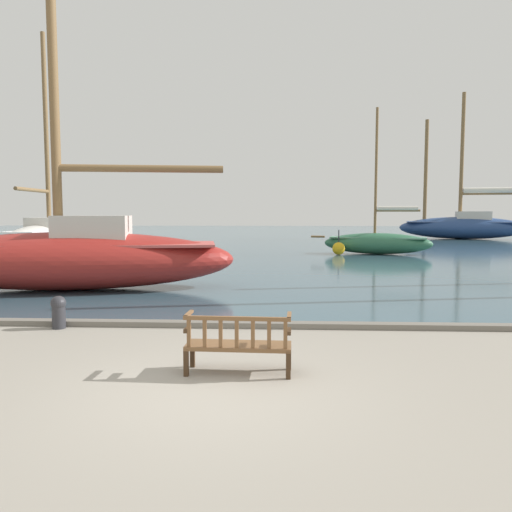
{
  "coord_description": "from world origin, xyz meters",
  "views": [
    {
      "loc": [
        0.97,
        -6.62,
        2.45
      ],
      "look_at": [
        0.17,
        10.0,
        1.0
      ],
      "focal_mm": 35.0,
      "sensor_mm": 36.0,
      "label": 1
    }
  ],
  "objects_px": {
    "sailboat_mid_starboard": "(463,225)",
    "mooring_bollard": "(59,310)",
    "park_bench": "(238,343)",
    "sailboat_distant_harbor": "(69,256)",
    "channel_buoy": "(339,248)",
    "sailboat_centre_channel": "(48,235)",
    "sailboat_far_port": "(378,242)"
  },
  "relations": [
    {
      "from": "park_bench",
      "to": "sailboat_far_port",
      "type": "xyz_separation_m",
      "value": [
        6.23,
        21.43,
        0.31
      ]
    },
    {
      "from": "sailboat_distant_harbor",
      "to": "sailboat_mid_starboard",
      "type": "bearing_deg",
      "value": 53.34
    },
    {
      "from": "mooring_bollard",
      "to": "sailboat_centre_channel",
      "type": "bearing_deg",
      "value": 115.84
    },
    {
      "from": "sailboat_mid_starboard",
      "to": "mooring_bollard",
      "type": "relative_size",
      "value": 18.72
    },
    {
      "from": "sailboat_distant_harbor",
      "to": "mooring_bollard",
      "type": "bearing_deg",
      "value": -69.38
    },
    {
      "from": "sailboat_far_port",
      "to": "sailboat_centre_channel",
      "type": "bearing_deg",
      "value": 176.94
    },
    {
      "from": "park_bench",
      "to": "sailboat_distant_harbor",
      "type": "distance_m",
      "value": 9.6
    },
    {
      "from": "sailboat_distant_harbor",
      "to": "channel_buoy",
      "type": "xyz_separation_m",
      "value": [
        9.79,
        13.2,
        -0.68
      ]
    },
    {
      "from": "park_bench",
      "to": "mooring_bollard",
      "type": "bearing_deg",
      "value": 145.42
    },
    {
      "from": "park_bench",
      "to": "sailboat_distant_harbor",
      "type": "bearing_deg",
      "value": 127.66
    },
    {
      "from": "channel_buoy",
      "to": "sailboat_mid_starboard",
      "type": "bearing_deg",
      "value": 53.26
    },
    {
      "from": "sailboat_centre_channel",
      "to": "channel_buoy",
      "type": "relative_size",
      "value": 9.31
    },
    {
      "from": "sailboat_centre_channel",
      "to": "channel_buoy",
      "type": "bearing_deg",
      "value": -5.53
    },
    {
      "from": "sailboat_far_port",
      "to": "channel_buoy",
      "type": "xyz_separation_m",
      "value": [
        -2.29,
        -0.64,
        -0.34
      ]
    },
    {
      "from": "sailboat_far_port",
      "to": "mooring_bollard",
      "type": "height_order",
      "value": "sailboat_far_port"
    },
    {
      "from": "sailboat_distant_harbor",
      "to": "sailboat_far_port",
      "type": "distance_m",
      "value": 18.38
    },
    {
      "from": "sailboat_far_port",
      "to": "mooring_bollard",
      "type": "xyz_separation_m",
      "value": [
        -10.28,
        -18.63,
        -0.4
      ]
    },
    {
      "from": "sailboat_distant_harbor",
      "to": "sailboat_mid_starboard",
      "type": "height_order",
      "value": "sailboat_mid_starboard"
    },
    {
      "from": "sailboat_mid_starboard",
      "to": "sailboat_centre_channel",
      "type": "bearing_deg",
      "value": -152.43
    },
    {
      "from": "park_bench",
      "to": "channel_buoy",
      "type": "height_order",
      "value": "channel_buoy"
    },
    {
      "from": "sailboat_mid_starboard",
      "to": "channel_buoy",
      "type": "xyz_separation_m",
      "value": [
        -13.27,
        -17.78,
        -0.92
      ]
    },
    {
      "from": "park_bench",
      "to": "sailboat_mid_starboard",
      "type": "relative_size",
      "value": 0.12
    },
    {
      "from": "sailboat_distant_harbor",
      "to": "channel_buoy",
      "type": "distance_m",
      "value": 16.45
    },
    {
      "from": "sailboat_distant_harbor",
      "to": "sailboat_far_port",
      "type": "bearing_deg",
      "value": 48.88
    },
    {
      "from": "sailboat_distant_harbor",
      "to": "mooring_bollard",
      "type": "xyz_separation_m",
      "value": [
        1.8,
        -4.79,
        -0.74
      ]
    },
    {
      "from": "sailboat_distant_harbor",
      "to": "sailboat_far_port",
      "type": "height_order",
      "value": "sailboat_distant_harbor"
    },
    {
      "from": "channel_buoy",
      "to": "sailboat_far_port",
      "type": "bearing_deg",
      "value": 15.57
    },
    {
      "from": "park_bench",
      "to": "sailboat_distant_harbor",
      "type": "relative_size",
      "value": 0.13
    },
    {
      "from": "sailboat_far_port",
      "to": "sailboat_centre_channel",
      "type": "relative_size",
      "value": 0.63
    },
    {
      "from": "sailboat_distant_harbor",
      "to": "channel_buoy",
      "type": "height_order",
      "value": "sailboat_distant_harbor"
    },
    {
      "from": "sailboat_centre_channel",
      "to": "sailboat_mid_starboard",
      "type": "xyz_separation_m",
      "value": [
        30.79,
        16.08,
        0.27
      ]
    },
    {
      "from": "sailboat_mid_starboard",
      "to": "mooring_bollard",
      "type": "xyz_separation_m",
      "value": [
        -21.26,
        -35.77,
        -0.97
      ]
    }
  ]
}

